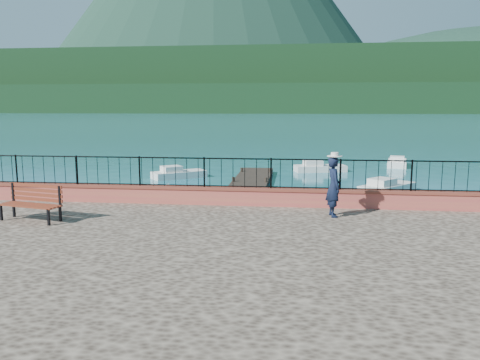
% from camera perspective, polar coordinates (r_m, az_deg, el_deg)
% --- Properties ---
extents(ground, '(2000.00, 2000.00, 0.00)m').
position_cam_1_polar(ground, '(12.13, 4.20, -12.38)').
color(ground, '#19596B').
rests_on(ground, ground).
extents(parapet, '(28.00, 0.46, 0.58)m').
position_cam_1_polar(parapet, '(15.28, 4.89, -2.09)').
color(parapet, '#AE593F').
rests_on(parapet, promenade).
extents(railing, '(27.00, 0.05, 0.95)m').
position_cam_1_polar(railing, '(15.15, 4.93, 0.75)').
color(railing, black).
rests_on(railing, parapet).
extents(dock, '(2.00, 16.00, 0.30)m').
position_cam_1_polar(dock, '(23.81, 0.70, -1.34)').
color(dock, '#2D231C').
rests_on(dock, ground).
extents(far_forest, '(900.00, 60.00, 18.00)m').
position_cam_1_polar(far_forest, '(311.33, 6.75, 9.76)').
color(far_forest, black).
rests_on(far_forest, ground).
extents(foothills, '(900.00, 120.00, 44.00)m').
position_cam_1_polar(foothills, '(371.71, 6.80, 11.63)').
color(foothills, black).
rests_on(foothills, ground).
extents(park_bench, '(1.92, 0.99, 1.02)m').
position_cam_1_polar(park_bench, '(14.52, -24.08, -3.38)').
color(park_bench, black).
rests_on(park_bench, promenade).
extents(person, '(0.55, 0.72, 1.78)m').
position_cam_1_polar(person, '(13.95, 11.35, -0.80)').
color(person, black).
rests_on(person, promenade).
extents(hat, '(0.44, 0.44, 0.12)m').
position_cam_1_polar(hat, '(13.82, 11.47, 3.07)').
color(hat, silver).
rests_on(hat, person).
extents(boat_0, '(4.40, 3.07, 0.80)m').
position_cam_1_polar(boat_0, '(21.94, -8.64, -1.67)').
color(boat_0, silver).
rests_on(boat_0, ground).
extents(boat_1, '(3.58, 1.81, 0.80)m').
position_cam_1_polar(boat_1, '(21.64, 21.40, -2.34)').
color(boat_1, silver).
rests_on(boat_1, ground).
extents(boat_2, '(3.33, 3.45, 0.80)m').
position_cam_1_polar(boat_2, '(25.40, 17.55, -0.54)').
color(boat_2, silver).
rests_on(boat_2, ground).
extents(boat_3, '(3.40, 3.03, 0.80)m').
position_cam_1_polar(boat_3, '(29.32, -7.44, 1.03)').
color(boat_3, silver).
rests_on(boat_3, ground).
extents(boat_4, '(3.65, 2.09, 0.80)m').
position_cam_1_polar(boat_4, '(32.42, 9.75, 1.74)').
color(boat_4, silver).
rests_on(boat_4, ground).
extents(boat_5, '(2.00, 3.57, 0.80)m').
position_cam_1_polar(boat_5, '(36.78, 18.61, 2.24)').
color(boat_5, white).
rests_on(boat_5, ground).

